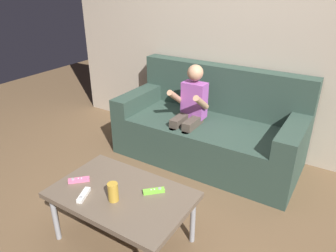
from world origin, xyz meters
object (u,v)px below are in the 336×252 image
(coffee_table, at_px, (122,197))
(person_seated_on_couch, at_px, (190,110))
(game_remote_lime_center, at_px, (154,191))
(soda_can, at_px, (113,192))
(game_remote_pink_near_edge, at_px, (79,180))
(couch, at_px, (210,129))
(game_remote_white_far_corner, at_px, (84,195))

(coffee_table, bearing_deg, person_seated_on_couch, 96.48)
(game_remote_lime_center, bearing_deg, soda_can, -131.31)
(coffee_table, height_order, game_remote_pink_near_edge, game_remote_pink_near_edge)
(couch, relative_size, coffee_table, 1.94)
(person_seated_on_couch, relative_size, game_remote_white_far_corner, 6.62)
(couch, height_order, game_remote_pink_near_edge, couch)
(game_remote_lime_center, distance_m, soda_can, 0.26)
(coffee_table, bearing_deg, game_remote_pink_near_edge, -169.97)
(soda_can, bearing_deg, game_remote_white_far_corner, -157.57)
(game_remote_white_far_corner, bearing_deg, coffee_table, 41.54)
(coffee_table, relative_size, game_remote_lime_center, 7.22)
(coffee_table, xyz_separation_m, game_remote_lime_center, (0.18, 0.11, 0.05))
(game_remote_pink_near_edge, distance_m, game_remote_lime_center, 0.53)
(couch, relative_size, game_remote_pink_near_edge, 14.02)
(soda_can, bearing_deg, game_remote_lime_center, 48.69)
(game_remote_lime_center, bearing_deg, game_remote_white_far_corner, -142.66)
(person_seated_on_couch, xyz_separation_m, coffee_table, (0.13, -1.16, -0.18))
(couch, distance_m, soda_can, 1.43)
(soda_can, bearing_deg, couch, 90.12)
(couch, height_order, person_seated_on_couch, person_seated_on_couch)
(couch, height_order, coffee_table, couch)
(game_remote_white_far_corner, relative_size, soda_can, 1.18)
(game_remote_pink_near_edge, bearing_deg, soda_can, -4.21)
(person_seated_on_couch, bearing_deg, soda_can, -83.68)
(person_seated_on_couch, bearing_deg, coffee_table, -83.52)
(person_seated_on_couch, relative_size, game_remote_lime_center, 7.60)
(game_remote_white_far_corner, distance_m, soda_can, 0.20)
(person_seated_on_couch, xyz_separation_m, soda_can, (0.14, -1.24, -0.08))
(person_seated_on_couch, distance_m, coffee_table, 1.18)
(coffee_table, xyz_separation_m, soda_can, (0.01, -0.08, 0.10))
(game_remote_white_far_corner, bearing_deg, person_seated_on_couch, 88.01)
(game_remote_pink_near_edge, xyz_separation_m, soda_can, (0.33, -0.02, 0.05))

